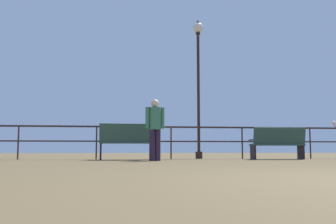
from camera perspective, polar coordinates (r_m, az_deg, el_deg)
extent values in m
cube|color=#31201B|center=(11.55, 5.91, -2.33)|extent=(19.89, 0.05, 0.05)
cube|color=#31201B|center=(11.53, 5.93, -4.47)|extent=(19.89, 0.04, 0.04)
cylinder|color=#31201B|center=(11.63, -21.74, -4.34)|extent=(0.04, 0.04, 0.96)
cylinder|color=#31201B|center=(11.27, -10.79, -4.61)|extent=(0.04, 0.04, 0.96)
cylinder|color=#31201B|center=(11.34, 0.46, -4.72)|extent=(0.04, 0.04, 0.96)
cylinder|color=#31201B|center=(11.83, 11.18, -4.65)|extent=(0.04, 0.04, 0.96)
cylinder|color=#31201B|center=(12.68, 20.74, -4.46)|extent=(0.04, 0.04, 0.96)
cube|color=#2F4D41|center=(10.52, -6.20, -4.63)|extent=(1.53, 0.50, 0.05)
cube|color=#2F4D41|center=(10.32, -6.14, -3.17)|extent=(1.52, 0.18, 0.52)
cube|color=black|center=(10.57, -2.30, -5.95)|extent=(0.05, 0.42, 0.48)
cube|color=black|center=(10.76, -2.39, -3.93)|extent=(0.04, 0.33, 0.04)
cube|color=black|center=(10.52, -10.16, -5.87)|extent=(0.05, 0.42, 0.48)
cube|color=black|center=(10.70, -10.10, -3.84)|extent=(0.04, 0.33, 0.04)
cube|color=#2A453C|center=(11.43, 16.18, -4.78)|extent=(1.53, 0.48, 0.05)
cube|color=#2A453C|center=(11.24, 16.54, -3.51)|extent=(1.52, 0.16, 0.49)
cube|color=black|center=(11.72, 19.49, -5.73)|extent=(0.05, 0.41, 0.42)
cube|color=black|center=(11.88, 19.06, -4.05)|extent=(0.04, 0.32, 0.04)
cube|color=black|center=(11.18, 12.76, -5.94)|extent=(0.05, 0.41, 0.42)
cube|color=black|center=(11.35, 12.43, -4.16)|extent=(0.04, 0.32, 0.04)
cylinder|color=black|center=(11.80, 4.71, -6.53)|extent=(0.22, 0.22, 0.22)
cylinder|color=black|center=(11.93, 4.63, 3.02)|extent=(0.09, 0.09, 3.74)
cylinder|color=black|center=(12.37, 4.56, 11.76)|extent=(0.14, 0.14, 0.06)
sphere|color=silver|center=(12.42, 4.55, 12.61)|extent=(0.33, 0.33, 0.33)
cone|color=black|center=(12.49, 4.54, 13.55)|extent=(0.11, 0.11, 0.10)
cylinder|color=#2A1B32|center=(9.42, -2.43, -5.05)|extent=(0.14, 0.14, 0.78)
cylinder|color=#2A1B32|center=(9.46, -1.57, -5.05)|extent=(0.14, 0.14, 0.78)
cylinder|color=#397256|center=(9.47, -1.98, -0.99)|extent=(0.30, 0.30, 0.56)
cylinder|color=#397256|center=(9.42, -3.14, -0.86)|extent=(0.10, 0.10, 0.53)
cylinder|color=#397256|center=(9.53, -0.84, -0.93)|extent=(0.10, 0.10, 0.53)
sphere|color=beige|center=(9.51, -1.98, 1.31)|extent=(0.20, 0.20, 0.20)
sphere|color=silver|center=(13.09, 23.85, -1.53)|extent=(0.12, 0.12, 0.12)
cone|color=gold|center=(13.04, 23.57, -1.52)|extent=(0.06, 0.06, 0.05)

